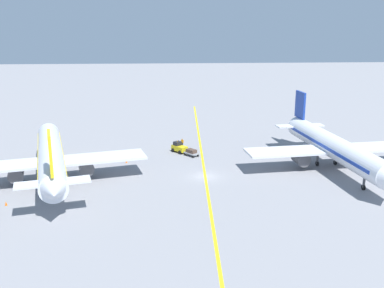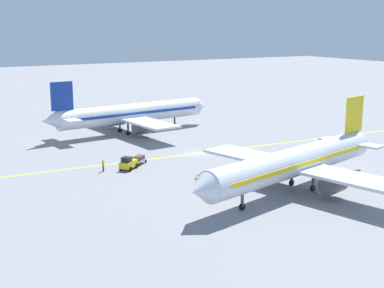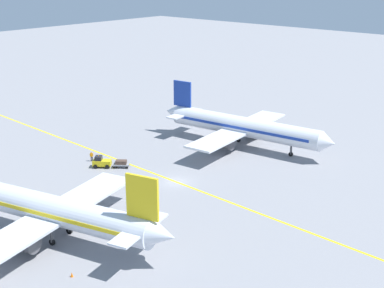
# 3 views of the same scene
# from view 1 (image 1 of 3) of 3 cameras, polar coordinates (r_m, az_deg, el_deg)

# --- Properties ---
(ground_plane) EXTENTS (400.00, 400.00, 0.00)m
(ground_plane) POSITION_cam_1_polar(r_m,az_deg,el_deg) (69.63, 1.68, -4.15)
(ground_plane) COLOR gray
(apron_yellow_centreline) EXTENTS (5.37, 119.91, 0.01)m
(apron_yellow_centreline) POSITION_cam_1_polar(r_m,az_deg,el_deg) (69.62, 1.68, -4.14)
(apron_yellow_centreline) COLOR yellow
(apron_yellow_centreline) RESTS_ON ground
(airplane_at_gate) EXTENTS (28.40, 35.54, 10.60)m
(airplane_at_gate) POSITION_cam_1_polar(r_m,az_deg,el_deg) (75.85, 17.38, -0.29)
(airplane_at_gate) COLOR silver
(airplane_at_gate) RESTS_ON ground
(airplane_adjacent_stand) EXTENTS (28.41, 35.08, 10.60)m
(airplane_adjacent_stand) POSITION_cam_1_polar(r_m,az_deg,el_deg) (69.97, -17.50, -1.58)
(airplane_adjacent_stand) COLOR silver
(airplane_adjacent_stand) RESTS_ON ground
(baggage_tug_white) EXTENTS (3.05, 3.28, 2.11)m
(baggage_tug_white) POSITION_cam_1_polar(r_m,az_deg,el_deg) (82.18, -1.64, -0.45)
(baggage_tug_white) COLOR gold
(baggage_tug_white) RESTS_ON ground
(baggage_cart_trailing) EXTENTS (2.72, 2.90, 1.24)m
(baggage_cart_trailing) POSITION_cam_1_polar(r_m,az_deg,el_deg) (79.86, -0.09, -1.02)
(baggage_cart_trailing) COLOR gray
(baggage_cart_trailing) RESTS_ON ground
(ground_crew_worker) EXTENTS (0.49, 0.39, 1.68)m
(ground_crew_worker) POSITION_cam_1_polar(r_m,az_deg,el_deg) (85.59, -1.24, 0.19)
(ground_crew_worker) COLOR #23232D
(ground_crew_worker) RESTS_ON ground
(traffic_cone_near_nose) EXTENTS (0.32, 0.32, 0.55)m
(traffic_cone_near_nose) POSITION_cam_1_polar(r_m,az_deg,el_deg) (76.99, -8.32, -2.18)
(traffic_cone_near_nose) COLOR orange
(traffic_cone_near_nose) RESTS_ON ground
(traffic_cone_mid_apron) EXTENTS (0.32, 0.32, 0.55)m
(traffic_cone_mid_apron) POSITION_cam_1_polar(r_m,az_deg,el_deg) (63.67, -22.55, -6.99)
(traffic_cone_mid_apron) COLOR orange
(traffic_cone_mid_apron) RESTS_ON ground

